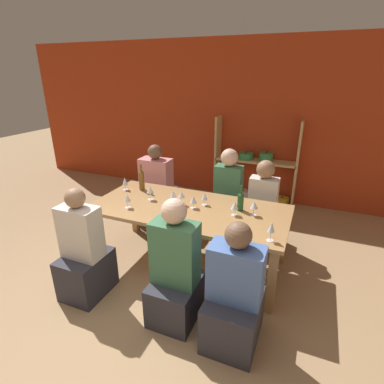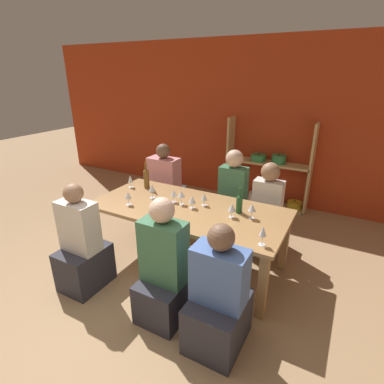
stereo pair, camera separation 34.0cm
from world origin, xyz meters
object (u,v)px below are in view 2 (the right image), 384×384
at_px(wine_glass_white_b, 174,193).
at_px(person_near_a, 83,251).
at_px(wine_glass_red_b, 152,188).
at_px(wine_glass_empty_b, 192,200).
at_px(shelf_unit, 266,178).
at_px(wine_glass_red_d, 130,179).
at_px(wine_glass_white_c, 232,208).
at_px(wine_glass_empty_c, 252,208).
at_px(person_far_b, 232,206).
at_px(wine_bottle_green, 146,178).
at_px(person_far_c, 165,193).
at_px(person_far_a, 266,217).
at_px(wine_glass_red_a, 181,194).
at_px(wine_glass_red_c, 263,232).
at_px(dining_table, 188,214).
at_px(person_near_c, 218,303).
at_px(wine_glass_white_a, 204,197).
at_px(wine_glass_empty_a, 128,196).
at_px(person_near_b, 165,275).
at_px(wine_bottle_dark, 239,203).

distance_m(wine_glass_white_b, person_near_a, 1.16).
bearing_deg(wine_glass_red_b, wine_glass_empty_b, -2.59).
distance_m(shelf_unit, wine_glass_red_d, 2.38).
xyz_separation_m(wine_glass_white_c, person_near_a, (-1.29, -0.89, -0.42)).
xyz_separation_m(wine_glass_empty_c, person_far_b, (-0.49, 0.73, -0.38)).
bearing_deg(wine_glass_white_b, wine_bottle_green, 158.10).
bearing_deg(wine_glass_empty_c, person_far_c, 154.42).
bearing_deg(wine_glass_empty_c, person_far_a, 91.36).
height_order(person_near_a, person_far_b, person_far_b).
bearing_deg(person_far_b, wine_glass_white_c, 110.47).
distance_m(wine_glass_red_b, person_far_b, 1.14).
xyz_separation_m(wine_glass_red_a, wine_glass_red_c, (1.07, -0.41, 0.01)).
relative_size(dining_table, person_near_c, 1.96).
distance_m(wine_glass_red_b, wine_glass_white_c, 1.04).
xyz_separation_m(person_far_a, person_far_c, (-1.59, 0.05, -0.01)).
relative_size(wine_glass_red_a, wine_glass_empty_b, 1.13).
distance_m(wine_glass_red_a, wine_glass_white_b, 0.11).
distance_m(wine_bottle_green, wine_glass_empty_b, 0.87).
xyz_separation_m(wine_bottle_green, wine_glass_red_a, (0.67, -0.23, -0.02)).
relative_size(wine_glass_red_b, person_far_c, 0.14).
bearing_deg(wine_bottle_green, shelf_unit, 59.92).
height_order(wine_glass_white_a, person_far_c, person_far_c).
relative_size(wine_glass_red_b, wine_glass_empty_c, 1.07).
bearing_deg(wine_glass_white_a, person_far_b, 82.50).
relative_size(wine_glass_red_b, person_far_a, 0.15).
relative_size(wine_glass_white_b, wine_glass_empty_a, 0.95).
relative_size(person_near_a, person_near_c, 1.03).
height_order(person_far_a, person_near_b, person_near_b).
distance_m(person_near_b, person_far_c, 2.02).
height_order(wine_glass_red_a, wine_glass_white_b, wine_glass_red_a).
relative_size(wine_glass_empty_b, person_far_b, 0.12).
bearing_deg(person_near_b, person_near_c, -5.30).
bearing_deg(person_far_b, wine_glass_white_b, 59.66).
height_order(wine_glass_red_c, wine_glass_red_d, wine_glass_red_c).
relative_size(dining_table, person_near_a, 1.89).
height_order(shelf_unit, wine_glass_empty_c, shelf_unit).
distance_m(wine_glass_red_b, wine_glass_empty_c, 1.23).
xyz_separation_m(wine_glass_empty_c, person_near_c, (0.07, -0.96, -0.45)).
height_order(person_near_a, person_far_c, person_far_c).
bearing_deg(person_near_c, wine_bottle_dark, 102.60).
relative_size(wine_glass_red_a, person_far_c, 0.14).
distance_m(person_far_a, person_far_b, 0.47).
bearing_deg(wine_glass_red_b, person_far_c, 114.83).
bearing_deg(wine_glass_empty_a, wine_glass_empty_c, 14.47).
bearing_deg(person_far_b, person_far_c, -2.19).
distance_m(wine_bottle_green, person_far_b, 1.20).
height_order(shelf_unit, wine_bottle_dark, shelf_unit).
bearing_deg(wine_glass_empty_b, wine_glass_white_c, 0.25).
bearing_deg(wine_glass_red_b, wine_glass_white_a, 9.05).
xyz_separation_m(wine_glass_red_a, person_near_b, (0.33, -0.87, -0.42)).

